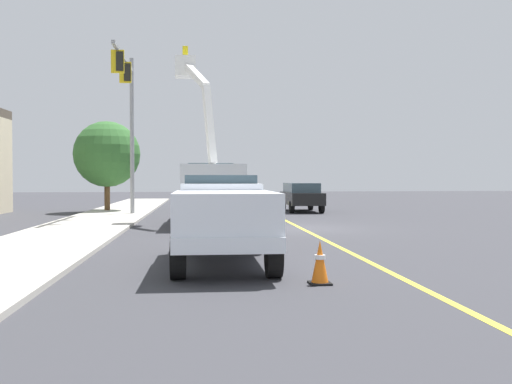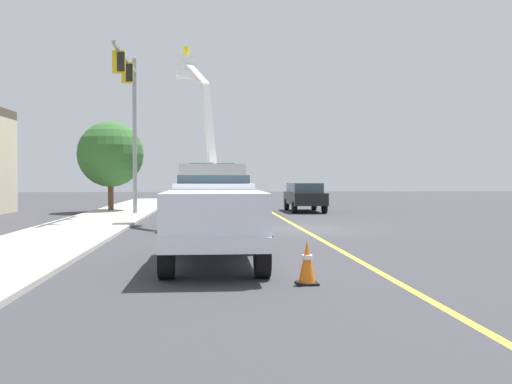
{
  "view_description": "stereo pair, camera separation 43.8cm",
  "coord_description": "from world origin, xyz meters",
  "views": [
    {
      "loc": [
        -22.11,
        4.58,
        1.99
      ],
      "look_at": [
        1.66,
        1.59,
        1.4
      ],
      "focal_mm": 40.19,
      "sensor_mm": 36.0,
      "label": 1
    },
    {
      "loc": [
        -22.16,
        4.15,
        1.99
      ],
      "look_at": [
        1.66,
        1.59,
        1.4
      ],
      "focal_mm": 40.19,
      "sensor_mm": 36.0,
      "label": 2
    }
  ],
  "objects": [
    {
      "name": "street_tree_right",
      "position": [
        11.84,
        9.01,
        3.36
      ],
      "size": [
        3.81,
        3.81,
        5.27
      ],
      "color": "brown",
      "rests_on": "ground"
    },
    {
      "name": "traffic_cone_mid_front",
      "position": [
        -3.1,
        1.75,
        0.44
      ],
      "size": [
        0.4,
        0.4,
        0.89
      ],
      "color": "black",
      "rests_on": "ground"
    },
    {
      "name": "traffic_cone_leading",
      "position": [
        -11.68,
        2.06,
        0.41
      ],
      "size": [
        0.4,
        0.4,
        0.83
      ],
      "color": "black",
      "rests_on": "ground"
    },
    {
      "name": "sidewalk_far_side",
      "position": [
        0.23,
        8.52,
        0.06
      ],
      "size": [
        60.08,
        5.21,
        0.12
      ],
      "primitive_type": "cube",
      "rotation": [
        0.0,
        0.0,
        -0.03
      ],
      "color": "#B2ADA3",
      "rests_on": "ground"
    },
    {
      "name": "service_pickup_truck",
      "position": [
        -9.04,
        3.71,
        1.12
      ],
      "size": [
        5.65,
        2.31,
        2.06
      ],
      "color": "white",
      "rests_on": "ground"
    },
    {
      "name": "traffic_cone_mid_rear",
      "position": [
        7.09,
        1.37,
        0.42
      ],
      "size": [
        0.4,
        0.4,
        0.85
      ],
      "color": "black",
      "rests_on": "ground"
    },
    {
      "name": "lane_centre_stripe",
      "position": [
        0.0,
        0.0,
        0.0
      ],
      "size": [
        49.99,
        1.5,
        0.01
      ],
      "primitive_type": "cube",
      "rotation": [
        0.0,
        0.0,
        -0.03
      ],
      "color": "yellow",
      "rests_on": "ground"
    },
    {
      "name": "passing_minivan",
      "position": [
        11.18,
        -2.32,
        0.97
      ],
      "size": [
        4.85,
        2.06,
        1.69
      ],
      "color": "black",
      "rests_on": "ground"
    },
    {
      "name": "ground",
      "position": [
        0.0,
        0.0,
        0.0
      ],
      "size": [
        120.0,
        120.0,
        0.0
      ],
      "primitive_type": "plane",
      "color": "#38383D"
    },
    {
      "name": "traffic_signal_mast",
      "position": [
        6.83,
        7.33,
        5.73
      ],
      "size": [
        6.63,
        0.63,
        8.28
      ],
      "color": "gray",
      "rests_on": "ground"
    },
    {
      "name": "utility_bucket_truck",
      "position": [
        3.04,
        3.41,
        1.63
      ],
      "size": [
        8.26,
        2.96,
        7.81
      ],
      "color": "silver",
      "rests_on": "ground"
    }
  ]
}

